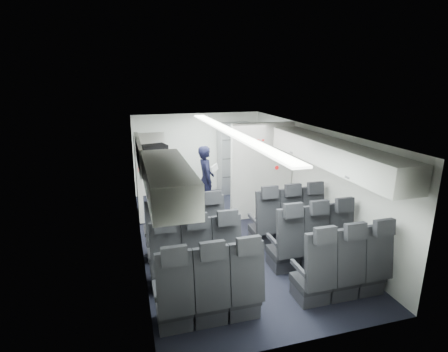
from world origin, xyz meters
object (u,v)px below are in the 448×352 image
flight_attendant (206,180)px  carry_on_bag (154,152)px  boarding_door (139,176)px  seat_row_mid (256,252)px  seat_row_front (238,229)px  galley_unit (234,158)px  seat_row_rear (279,283)px

flight_attendant → carry_on_bag: size_ratio=3.71×
boarding_door → seat_row_mid: bearing=-61.2°
seat_row_mid → carry_on_bag: carry_on_bag is taller
boarding_door → seat_row_front: bearing=-51.8°
galley_unit → flight_attendant: galley_unit is taller
seat_row_rear → seat_row_front: bearing=90.0°
galley_unit → carry_on_bag: (-2.35, -2.81, 0.87)m
seat_row_mid → carry_on_bag: bearing=136.2°
seat_row_front → flight_attendant: 2.00m
seat_row_front → galley_unit: galley_unit is taller
galley_unit → carry_on_bag: 3.77m
seat_row_front → flight_attendant: bearing=94.1°
galley_unit → carry_on_bag: size_ratio=4.46×
seat_row_front → seat_row_mid: 0.90m
boarding_door → carry_on_bag: carry_on_bag is taller
seat_row_front → boarding_door: 2.71m
seat_row_rear → boarding_door: boarding_door is taller
seat_row_front → seat_row_rear: same height
seat_row_mid → galley_unit: 4.30m
seat_row_front → seat_row_rear: bearing=-90.0°
flight_attendant → boarding_door: bearing=87.3°
boarding_door → carry_on_bag: (0.24, -1.64, 0.87)m
carry_on_bag → galley_unit: bearing=34.1°
galley_unit → carry_on_bag: bearing=-129.9°
seat_row_front → seat_row_rear: 1.80m
seat_row_front → flight_attendant: (-0.14, 1.96, 0.39)m
flight_attendant → seat_row_rear: bearing=-175.8°
seat_row_rear → seat_row_mid: bearing=90.0°
seat_row_rear → carry_on_bag: size_ratio=7.81×
seat_row_mid → carry_on_bag: (-1.40, 1.34, 1.42)m
seat_row_mid → seat_row_front: bearing=90.0°
seat_row_front → flight_attendant: flight_attendant is taller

